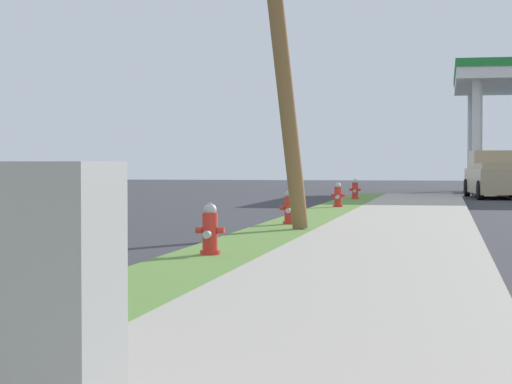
# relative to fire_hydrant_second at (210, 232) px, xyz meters

# --- Properties ---
(fire_hydrant_second) EXTENTS (0.42, 0.38, 0.74)m
(fire_hydrant_second) POSITION_rel_fire_hydrant_second_xyz_m (0.00, 0.00, 0.00)
(fire_hydrant_second) COLOR red
(fire_hydrant_second) RESTS_ON grass_verge
(fire_hydrant_third) EXTENTS (0.42, 0.37, 0.74)m
(fire_hydrant_third) POSITION_rel_fire_hydrant_second_xyz_m (0.01, 7.20, 0.00)
(fire_hydrant_third) COLOR red
(fire_hydrant_third) RESTS_ON grass_verge
(fire_hydrant_fourth) EXTENTS (0.42, 0.37, 0.74)m
(fire_hydrant_fourth) POSITION_rel_fire_hydrant_second_xyz_m (0.13, 15.74, 0.00)
(fire_hydrant_fourth) COLOR red
(fire_hydrant_fourth) RESTS_ON grass_verge
(fire_hydrant_fifth) EXTENTS (0.42, 0.38, 0.74)m
(fire_hydrant_fifth) POSITION_rel_fire_hydrant_second_xyz_m (0.04, 22.42, 0.00)
(fire_hydrant_fifth) COLOR red
(fire_hydrant_fifth) RESTS_ON grass_verge
(utility_pole_midground) EXTENTS (1.58, 1.52, 8.19)m
(utility_pole_midground) POSITION_rel_fire_hydrant_second_xyz_m (0.07, 5.29, 3.85)
(utility_pole_midground) COLOR olive
(utility_pole_midground) RESTS_ON grass_verge
(utility_cabinet) EXTENTS (0.48, 0.63, 1.32)m
(utility_cabinet) POSITION_rel_fire_hydrant_second_xyz_m (1.71, -9.73, 0.29)
(utility_cabinet) COLOR slate
(utility_cabinet) RESTS_ON sidewalk_slab
(car_teal_by_far_pump) EXTENTS (1.99, 4.52, 1.57)m
(car_teal_by_far_pump) POSITION_rel_fire_hydrant_second_xyz_m (6.32, 37.69, 0.28)
(car_teal_by_far_pump) COLOR #197075
(car_teal_by_far_pump) RESTS_ON ground
(truck_tan_at_forecourt) EXTENTS (2.59, 5.57, 1.97)m
(truck_tan_at_forecourt) POSITION_rel_fire_hydrant_second_xyz_m (5.38, 27.83, 0.47)
(truck_tan_at_forecourt) COLOR tan
(truck_tan_at_forecourt) RESTS_ON ground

